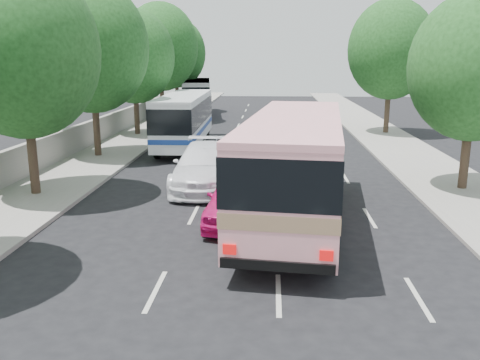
# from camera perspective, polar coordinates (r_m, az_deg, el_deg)

# --- Properties ---
(ground) EXTENTS (120.00, 120.00, 0.00)m
(ground) POSITION_cam_1_polar(r_m,az_deg,el_deg) (13.99, 0.09, -8.99)
(ground) COLOR black
(ground) RESTS_ON ground
(sidewalk_left) EXTENTS (4.00, 90.00, 0.15)m
(sidewalk_left) POSITION_cam_1_polar(r_m,az_deg,el_deg) (34.58, -12.09, 4.50)
(sidewalk_left) COLOR #9E998E
(sidewalk_left) RESTS_ON ground
(sidewalk_right) EXTENTS (4.00, 90.00, 0.12)m
(sidewalk_right) POSITION_cam_1_polar(r_m,az_deg,el_deg) (34.20, 16.60, 4.11)
(sidewalk_right) COLOR #9E998E
(sidewalk_right) RESTS_ON ground
(low_wall) EXTENTS (0.30, 90.00, 1.50)m
(low_wall) POSITION_cam_1_polar(r_m,az_deg,el_deg) (34.99, -15.01, 5.81)
(low_wall) COLOR #9E998E
(low_wall) RESTS_ON sidewalk_left
(tree_left_b) EXTENTS (5.70, 5.70, 8.88)m
(tree_left_b) POSITION_cam_1_polar(r_m,az_deg,el_deg) (20.96, -23.19, 13.77)
(tree_left_b) COLOR #38281E
(tree_left_b) RESTS_ON ground
(tree_left_c) EXTENTS (6.00, 6.00, 9.35)m
(tree_left_c) POSITION_cam_1_polar(r_m,az_deg,el_deg) (28.44, -16.29, 14.60)
(tree_left_c) COLOR #38281E
(tree_left_c) RESTS_ON ground
(tree_left_d) EXTENTS (5.52, 5.52, 8.60)m
(tree_left_d) POSITION_cam_1_polar(r_m,az_deg,el_deg) (36.05, -11.74, 13.76)
(tree_left_d) COLOR #38281E
(tree_left_d) RESTS_ON ground
(tree_left_e) EXTENTS (6.30, 6.30, 9.82)m
(tree_left_e) POSITION_cam_1_polar(r_m,az_deg,el_deg) (43.82, -8.86, 14.85)
(tree_left_e) COLOR #38281E
(tree_left_e) RESTS_ON ground
(tree_left_f) EXTENTS (5.88, 5.88, 9.16)m
(tree_left_f) POSITION_cam_1_polar(r_m,az_deg,el_deg) (51.70, -7.14, 14.21)
(tree_left_f) COLOR #38281E
(tree_left_f) RESTS_ON ground
(tree_right_near) EXTENTS (5.10, 5.10, 7.95)m
(tree_right_near) POSITION_cam_1_polar(r_m,az_deg,el_deg) (22.31, 25.14, 11.93)
(tree_right_near) COLOR #38281E
(tree_right_near) RESTS_ON ground
(tree_right_far) EXTENTS (6.00, 6.00, 9.35)m
(tree_right_far) POSITION_cam_1_polar(r_m,az_deg,el_deg) (37.76, 16.78, 14.20)
(tree_right_far) COLOR #38281E
(tree_right_far) RESTS_ON ground
(pink_bus) EXTENTS (4.04, 11.35, 3.54)m
(pink_bus) POSITION_cam_1_polar(r_m,az_deg,el_deg) (16.72, 6.21, 2.61)
(pink_bus) COLOR pink
(pink_bus) RESTS_ON ground
(pink_taxi) EXTENTS (2.27, 4.89, 1.62)m
(pink_taxi) POSITION_cam_1_polar(r_m,az_deg,el_deg) (16.96, -0.13, -1.99)
(pink_taxi) COLOR #DE1371
(pink_taxi) RESTS_ON ground
(white_pickup) EXTENTS (2.68, 6.24, 1.79)m
(white_pickup) POSITION_cam_1_polar(r_m,az_deg,el_deg) (21.54, -3.93, 1.58)
(white_pickup) COLOR white
(white_pickup) RESTS_ON ground
(tour_coach_front) EXTENTS (2.53, 10.68, 3.18)m
(tour_coach_front) POSITION_cam_1_polar(r_m,az_deg,el_deg) (31.22, -6.25, 7.18)
(tour_coach_front) COLOR white
(tour_coach_front) RESTS_ON ground
(tour_coach_rear) EXTENTS (3.72, 11.17, 3.28)m
(tour_coach_rear) POSITION_cam_1_polar(r_m,az_deg,el_deg) (49.05, -4.82, 9.60)
(tour_coach_rear) COLOR silver
(tour_coach_rear) RESTS_ON ground
(taxi_roof_sign) EXTENTS (0.56, 0.22, 0.18)m
(taxi_roof_sign) POSITION_cam_1_polar(r_m,az_deg,el_deg) (16.74, -0.13, 0.98)
(taxi_roof_sign) COLOR silver
(taxi_roof_sign) RESTS_ON pink_taxi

